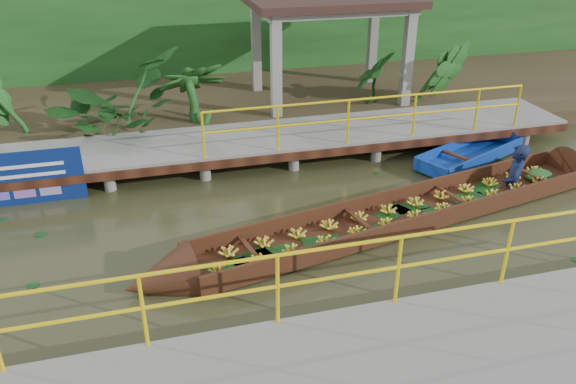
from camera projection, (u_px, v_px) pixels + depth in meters
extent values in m
plane|color=#32351A|center=(280.00, 235.00, 10.17)|extent=(80.00, 80.00, 0.00)
cube|color=#35291A|center=(218.00, 100.00, 16.53)|extent=(30.00, 8.00, 0.45)
cube|color=gray|center=(243.00, 140.00, 12.96)|extent=(16.00, 2.00, 0.15)
cube|color=black|center=(252.00, 160.00, 12.13)|extent=(16.00, 0.12, 0.18)
cylinder|color=yellow|center=(373.00, 98.00, 12.28)|extent=(7.50, 0.05, 0.05)
cylinder|color=yellow|center=(371.00, 118.00, 12.49)|extent=(7.50, 0.05, 0.05)
cylinder|color=yellow|center=(371.00, 120.00, 12.51)|extent=(0.05, 0.05, 1.00)
cylinder|color=gray|center=(59.00, 186.00, 11.48)|extent=(0.24, 0.24, 0.55)
cylinder|color=gray|center=(65.00, 156.00, 12.86)|extent=(0.24, 0.24, 0.55)
cylinder|color=gray|center=(158.00, 175.00, 11.94)|extent=(0.24, 0.24, 0.55)
cylinder|color=gray|center=(154.00, 147.00, 13.32)|extent=(0.24, 0.24, 0.55)
cylinder|color=gray|center=(250.00, 165.00, 12.40)|extent=(0.24, 0.24, 0.55)
cylinder|color=gray|center=(237.00, 139.00, 13.77)|extent=(0.24, 0.24, 0.55)
cylinder|color=gray|center=(336.00, 156.00, 12.86)|extent=(0.24, 0.24, 0.55)
cylinder|color=gray|center=(315.00, 132.00, 14.23)|extent=(0.24, 0.24, 0.55)
cylinder|color=gray|center=(415.00, 147.00, 13.32)|extent=(0.24, 0.24, 0.55)
cylinder|color=gray|center=(388.00, 125.00, 14.69)|extent=(0.24, 0.24, 0.55)
cylinder|color=gray|center=(490.00, 139.00, 13.78)|extent=(0.24, 0.24, 0.55)
cylinder|color=gray|center=(456.00, 118.00, 15.15)|extent=(0.24, 0.24, 0.55)
cylinder|color=gray|center=(250.00, 165.00, 12.40)|extent=(0.24, 0.24, 0.55)
cube|color=gray|center=(449.00, 381.00, 6.65)|extent=(18.00, 2.40, 0.70)
cylinder|color=yellow|center=(416.00, 235.00, 7.03)|extent=(10.00, 0.05, 0.05)
cylinder|color=yellow|center=(413.00, 265.00, 7.23)|extent=(10.00, 0.05, 0.05)
cylinder|color=yellow|center=(412.00, 268.00, 7.26)|extent=(0.05, 0.05, 1.00)
cube|color=gray|center=(276.00, 72.00, 14.11)|extent=(0.25, 0.25, 2.80)
cube|color=gray|center=(407.00, 63.00, 14.94)|extent=(0.25, 0.25, 2.80)
cube|color=gray|center=(256.00, 51.00, 16.18)|extent=(0.25, 0.25, 2.80)
cube|color=gray|center=(372.00, 44.00, 17.00)|extent=(0.25, 0.25, 2.80)
cube|color=gray|center=(330.00, 8.00, 14.97)|extent=(4.00, 2.60, 0.12)
cube|color=#321E19|center=(331.00, 0.00, 14.88)|extent=(4.40, 3.00, 0.20)
cube|color=#184115|center=(203.00, 23.00, 17.87)|extent=(30.00, 0.80, 4.00)
cube|color=#381D0F|center=(408.00, 216.00, 10.66)|extent=(8.69, 2.86, 0.06)
cube|color=#381D0F|center=(392.00, 198.00, 11.03)|extent=(8.48, 1.86, 0.37)
cube|color=#381D0F|center=(428.00, 222.00, 10.17)|extent=(8.48, 1.86, 0.37)
cone|color=#381D0F|center=(159.00, 281.00, 8.68)|extent=(1.27, 1.24, 1.04)
ellipsoid|color=#184115|center=(539.00, 176.00, 12.01)|extent=(0.69, 0.59, 0.28)
imported|color=#0F1737|center=(521.00, 145.00, 11.32)|extent=(0.76, 0.81, 1.86)
cube|color=#0D3398|center=(469.00, 157.00, 13.09)|extent=(3.04, 2.03, 0.10)
cube|color=#0D3398|center=(454.00, 147.00, 13.34)|extent=(2.70, 1.28, 0.29)
cube|color=#0D3398|center=(487.00, 158.00, 12.74)|extent=(2.70, 1.28, 0.29)
cube|color=#0D3398|center=(431.00, 169.00, 12.21)|extent=(0.42, 0.83, 0.29)
cone|color=#0D3398|center=(509.00, 138.00, 14.01)|extent=(0.88, 0.99, 0.82)
cube|color=black|center=(458.00, 156.00, 12.75)|extent=(0.46, 0.84, 0.05)
imported|color=#184115|center=(112.00, 94.00, 13.49)|extent=(1.36, 1.36, 1.70)
imported|color=#184115|center=(195.00, 88.00, 13.95)|extent=(1.36, 1.36, 1.70)
imported|color=#184115|center=(381.00, 74.00, 15.10)|extent=(1.36, 1.36, 1.70)
imported|color=#184115|center=(432.00, 70.00, 15.45)|extent=(1.36, 1.36, 1.70)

